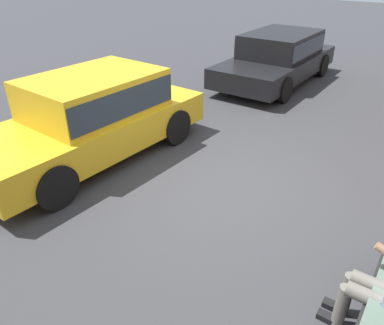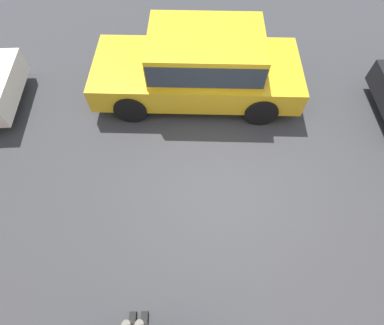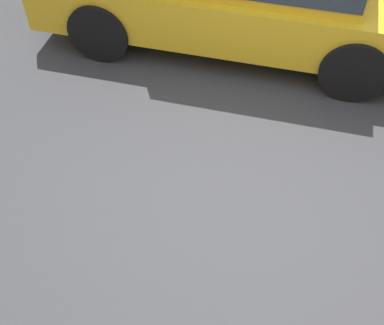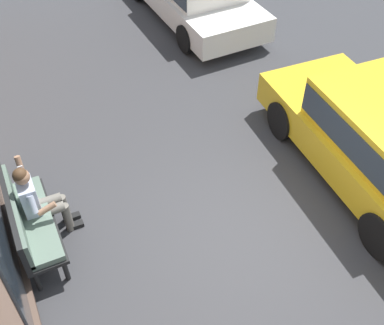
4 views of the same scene
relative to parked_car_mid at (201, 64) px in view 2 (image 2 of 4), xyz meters
The scene contains 2 objects.
ground_plane 2.62m from the parked_car_mid, 96.80° to the left, with size 60.00×60.00×0.00m, color #38383A.
parked_car_mid is the anchor object (origin of this frame).
Camera 2 is at (0.59, 2.60, 5.14)m, focal length 28.00 mm.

